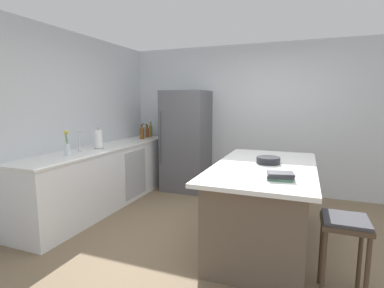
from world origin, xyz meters
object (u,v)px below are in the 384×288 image
(olive_oil_bottle, at_px, (151,131))
(vinegar_bottle, at_px, (147,132))
(flower_vase, at_px, (67,147))
(paper_towel_roll, at_px, (99,139))
(kitchen_island, at_px, (263,205))
(gin_bottle, at_px, (144,132))
(cookbook_stack, at_px, (280,176))
(hot_sauce_bottle, at_px, (148,132))
(refrigerator, at_px, (186,141))
(whiskey_bottle, at_px, (142,133))
(mixing_bowl, at_px, (268,160))
(sink_faucet, at_px, (80,140))
(bar_stool, at_px, (345,233))

(olive_oil_bottle, distance_m, vinegar_bottle, 0.19)
(flower_vase, relative_size, paper_towel_roll, 1.04)
(kitchen_island, height_order, flower_vase, flower_vase)
(gin_bottle, bearing_deg, cookbook_stack, -38.43)
(hot_sauce_bottle, bearing_deg, kitchen_island, -35.16)
(paper_towel_roll, bearing_deg, refrigerator, 60.18)
(kitchen_island, bearing_deg, vinegar_bottle, 145.96)
(whiskey_bottle, bearing_deg, cookbook_stack, -37.28)
(hot_sauce_bottle, relative_size, mixing_bowl, 0.90)
(hot_sauce_bottle, height_order, gin_bottle, gin_bottle)
(paper_towel_roll, distance_m, mixing_bowl, 2.45)
(paper_towel_roll, distance_m, olive_oil_bottle, 1.57)
(olive_oil_bottle, distance_m, whiskey_bottle, 0.39)
(refrigerator, distance_m, paper_towel_roll, 1.64)
(vinegar_bottle, relative_size, cookbook_stack, 1.03)
(flower_vase, height_order, paper_towel_roll, flower_vase)
(sink_faucet, xyz_separation_m, cookbook_stack, (2.71, -0.51, -0.13))
(sink_faucet, height_order, vinegar_bottle, sink_faucet)
(gin_bottle, relative_size, mixing_bowl, 1.05)
(bar_stool, bearing_deg, cookbook_stack, 164.28)
(refrigerator, bearing_deg, olive_oil_bottle, 169.44)
(kitchen_island, distance_m, flower_vase, 2.51)
(kitchen_island, distance_m, sink_faucet, 2.57)
(paper_towel_roll, xyz_separation_m, cookbook_stack, (2.63, -0.80, -0.11))
(refrigerator, relative_size, vinegar_bottle, 6.91)
(gin_bottle, bearing_deg, bar_stool, -35.31)
(refrigerator, bearing_deg, vinegar_bottle, -177.44)
(paper_towel_roll, xyz_separation_m, whiskey_bottle, (0.03, 1.17, -0.03))
(gin_bottle, bearing_deg, vinegar_bottle, 86.60)
(hot_sauce_bottle, bearing_deg, vinegar_bottle, -72.22)
(hot_sauce_bottle, bearing_deg, bar_stool, -37.34)
(flower_vase, distance_m, whiskey_bottle, 1.79)
(paper_towel_roll, distance_m, hot_sauce_bottle, 1.47)
(flower_vase, bearing_deg, olive_oil_bottle, 90.15)
(kitchen_island, height_order, mixing_bowl, mixing_bowl)
(olive_oil_bottle, bearing_deg, sink_faucet, -92.36)
(refrigerator, xyz_separation_m, mixing_bowl, (1.64, -1.55, 0.06))
(vinegar_bottle, distance_m, whiskey_bottle, 0.21)
(sink_faucet, relative_size, mixing_bowl, 1.15)
(kitchen_island, height_order, refrigerator, refrigerator)
(kitchen_island, xyz_separation_m, sink_faucet, (-2.50, -0.04, 0.62))
(paper_towel_roll, bearing_deg, sink_faucet, -105.27)
(flower_vase, relative_size, whiskey_bottle, 1.22)
(bar_stool, distance_m, whiskey_bottle, 3.80)
(bar_stool, relative_size, vinegar_bottle, 2.67)
(vinegar_bottle, distance_m, mixing_bowl, 2.87)
(paper_towel_roll, xyz_separation_m, gin_bottle, (0.00, 1.28, -0.02))
(bar_stool, relative_size, mixing_bowl, 2.66)
(vinegar_bottle, bearing_deg, sink_faucet, -93.05)
(hot_sauce_bottle, xyz_separation_m, gin_bottle, (0.02, -0.19, 0.02))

